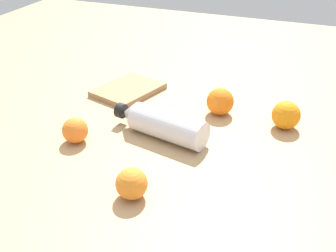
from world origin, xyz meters
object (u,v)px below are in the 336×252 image
water_bottle (160,123)px  cutting_board (128,90)px  orange_2 (75,130)px  orange_1 (132,184)px  orange_3 (220,101)px  orange_0 (286,115)px

water_bottle → cutting_board: (-0.21, -0.20, -0.03)m
orange_2 → cutting_board: size_ratio=0.33×
orange_1 → orange_3: orange_3 is taller
water_bottle → orange_1: bearing=111.1°
orange_1 → orange_3: 0.44m
water_bottle → cutting_board: size_ratio=1.34×
cutting_board → orange_0: bearing=101.1°
water_bottle → orange_1: water_bottle is taller
orange_2 → orange_3: size_ratio=0.85×
orange_0 → orange_2: bearing=-61.1°
orange_0 → orange_3: 0.18m
orange_0 → orange_2: orange_0 is taller
cutting_board → water_bottle: bearing=59.5°
water_bottle → orange_3: 0.21m
orange_0 → orange_3: size_ratio=0.98×
water_bottle → orange_2: size_ratio=4.12×
orange_0 → water_bottle: bearing=-60.8°
water_bottle → orange_2: 0.22m
water_bottle → orange_3: (-0.18, 0.11, 0.00)m
orange_2 → cutting_board: 0.32m
orange_1 → orange_2: size_ratio=1.03×
orange_0 → orange_1: size_ratio=1.12×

